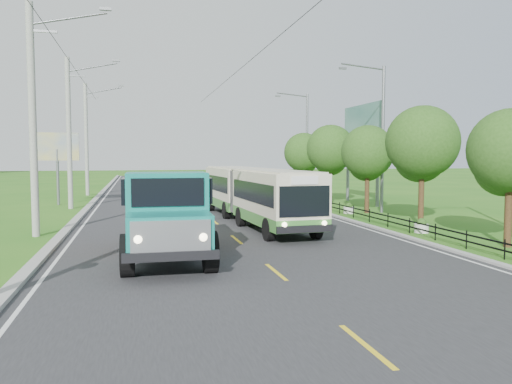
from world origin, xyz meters
name	(u,v)px	position (x,y,z in m)	size (l,w,h in m)	color
ground	(276,273)	(0.00, 0.00, 0.00)	(240.00, 240.00, 0.00)	#296818
road	(197,207)	(0.00, 20.00, 0.01)	(14.00, 120.00, 0.02)	#28282B
curb_left	(87,209)	(-7.20, 20.00, 0.07)	(0.40, 120.00, 0.15)	#9E9E99
curb_right	(296,204)	(7.15, 20.00, 0.05)	(0.30, 120.00, 0.10)	#9E9E99
edge_line_left	(96,209)	(-6.65, 20.00, 0.02)	(0.12, 120.00, 0.00)	silver
edge_line_right	(289,205)	(6.65, 20.00, 0.02)	(0.12, 120.00, 0.00)	silver
centre_dash	(276,272)	(0.00, 0.00, 0.02)	(0.12, 2.20, 0.00)	yellow
railing_right	(340,209)	(8.00, 14.00, 0.30)	(0.04, 40.00, 0.60)	black
pole_near	(34,119)	(-8.26, 9.00, 5.09)	(3.51, 0.32, 10.00)	gray
pole_mid	(70,132)	(-8.26, 21.00, 5.09)	(3.51, 0.32, 10.00)	gray
pole_far	(87,139)	(-8.26, 33.00, 5.09)	(3.51, 0.32, 10.00)	gray
tree_second	(509,155)	(9.86, 2.14, 3.52)	(3.18, 3.26, 5.30)	#382314
tree_third	(422,146)	(9.86, 8.14, 3.99)	(3.60, 3.62, 6.00)	#382314
tree_fourth	(367,155)	(9.86, 14.14, 3.59)	(3.24, 3.31, 5.40)	#382314
tree_fifth	(330,152)	(9.86, 20.14, 3.85)	(3.48, 3.52, 5.80)	#382314
tree_back	(304,155)	(9.86, 26.14, 3.65)	(3.30, 3.36, 5.50)	#382314
streetlight_mid	(380,133)	(10.64, 14.00, 4.90)	(3.02, 0.20, 9.07)	slate
streetlight_far	(305,141)	(10.64, 28.00, 4.90)	(3.02, 0.20, 9.07)	slate
planter_near	(421,227)	(8.60, 6.00, 0.29)	(0.64, 0.64, 0.67)	silver
planter_mid	(349,209)	(8.60, 14.00, 0.29)	(0.64, 0.64, 0.67)	silver
planter_far	(305,198)	(8.60, 22.00, 0.29)	(0.64, 0.64, 0.67)	silver
billboard_left	(57,151)	(-9.50, 24.00, 3.87)	(3.00, 0.20, 5.20)	slate
billboard_right	(362,131)	(12.30, 20.00, 5.34)	(0.24, 6.00, 7.30)	slate
bus	(253,191)	(1.97, 11.32, 1.67)	(3.04, 14.51, 2.78)	#3D8033
dump_truck	(166,209)	(-3.06, 2.91, 1.68)	(2.91, 7.11, 2.96)	#147A71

